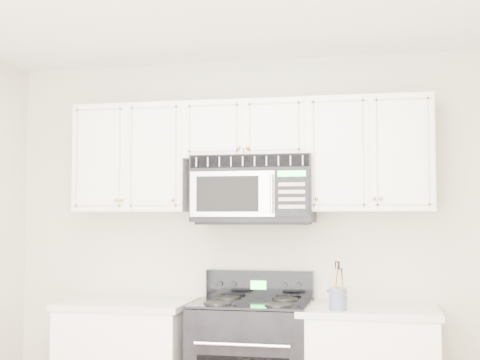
# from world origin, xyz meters

# --- Properties ---
(room) EXTENTS (3.51, 3.51, 2.61)m
(room) POSITION_xyz_m (0.00, 0.00, 1.30)
(room) COLOR #98673B
(room) RESTS_ON ground
(upper_cabinets) EXTENTS (2.44, 0.37, 0.75)m
(upper_cabinets) POSITION_xyz_m (0.00, 1.58, 1.93)
(upper_cabinets) COLOR white
(upper_cabinets) RESTS_ON ground
(microwave) EXTENTS (0.80, 0.45, 0.44)m
(microwave) POSITION_xyz_m (0.05, 1.54, 1.67)
(microwave) COLOR black
(microwave) RESTS_ON ground
(utensil_crock) EXTENTS (0.11, 0.11, 0.29)m
(utensil_crock) POSITION_xyz_m (0.62, 1.24, 0.99)
(utensil_crock) COLOR slate
(utensil_crock) RESTS_ON base_cabinet_right
(shaker_salt) EXTENTS (0.04, 0.04, 0.10)m
(shaker_salt) POSITION_xyz_m (0.56, 1.46, 0.97)
(shaker_salt) COLOR silver
(shaker_salt) RESTS_ON base_cabinet_right
(shaker_pepper) EXTENTS (0.05, 0.05, 0.11)m
(shaker_pepper) POSITION_xyz_m (0.65, 1.28, 0.98)
(shaker_pepper) COLOR silver
(shaker_pepper) RESTS_ON base_cabinet_right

